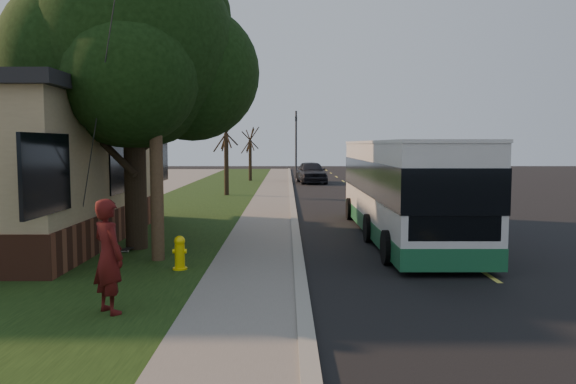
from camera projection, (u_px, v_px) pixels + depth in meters
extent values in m
plane|color=black|center=(299.00, 272.00, 12.20)|extent=(120.00, 120.00, 0.00)
cube|color=black|center=(395.00, 215.00, 22.18)|extent=(8.00, 80.00, 0.01)
cube|color=gray|center=(294.00, 213.00, 22.16)|extent=(0.25, 80.00, 0.12)
cube|color=slate|center=(268.00, 214.00, 22.16)|extent=(2.00, 80.00, 0.08)
cube|color=black|center=(180.00, 214.00, 22.15)|extent=(5.00, 80.00, 0.07)
cylinder|color=yellow|center=(180.00, 257.00, 12.17)|extent=(0.22, 0.22, 0.55)
sphere|color=yellow|center=(180.00, 241.00, 12.14)|extent=(0.24, 0.24, 0.24)
cylinder|color=yellow|center=(180.00, 251.00, 12.15)|extent=(0.30, 0.10, 0.10)
cylinder|color=yellow|center=(180.00, 251.00, 12.15)|extent=(0.10, 0.18, 0.10)
cylinder|color=yellow|center=(180.00, 268.00, 12.19)|extent=(0.32, 0.32, 0.04)
cylinder|color=#473321|center=(154.00, 66.00, 12.80)|extent=(0.30, 0.30, 9.00)
cylinder|color=#2D2D30|center=(100.00, 96.00, 11.77)|extent=(2.52, 3.21, 7.60)
cylinder|color=black|center=(135.00, 172.00, 14.51)|extent=(0.56, 0.56, 4.00)
sphere|color=black|center=(132.00, 46.00, 14.23)|extent=(5.20, 5.20, 5.20)
sphere|color=black|center=(192.00, 73.00, 14.89)|extent=(3.60, 3.60, 3.60)
sphere|color=black|center=(80.00, 56.00, 13.86)|extent=(3.80, 3.80, 3.80)
sphere|color=black|center=(131.00, 76.00, 13.02)|extent=(3.20, 3.20, 3.20)
sphere|color=black|center=(124.00, 40.00, 15.59)|extent=(3.40, 3.40, 3.40)
sphere|color=black|center=(176.00, 17.00, 15.35)|extent=(3.00, 3.00, 3.00)
cylinder|color=black|center=(226.00, 164.00, 29.98)|extent=(0.24, 0.24, 3.30)
cylinder|color=black|center=(226.00, 133.00, 29.84)|extent=(1.38, 0.57, 2.01)
cylinder|color=black|center=(226.00, 133.00, 29.84)|extent=(0.74, 1.21, 1.58)
cylinder|color=black|center=(226.00, 133.00, 29.84)|extent=(0.65, 1.05, 1.95)
cylinder|color=black|center=(226.00, 133.00, 29.84)|extent=(1.28, 0.53, 1.33)
cylinder|color=black|center=(226.00, 133.00, 29.84)|extent=(0.75, 1.21, 1.70)
cylinder|color=black|center=(250.00, 160.00, 41.95)|extent=(0.24, 0.24, 3.03)
cylinder|color=black|center=(250.00, 140.00, 41.82)|extent=(1.38, 0.57, 2.01)
cylinder|color=black|center=(250.00, 140.00, 41.82)|extent=(0.74, 1.21, 1.58)
cylinder|color=black|center=(250.00, 140.00, 41.82)|extent=(0.65, 1.05, 1.95)
cylinder|color=black|center=(250.00, 140.00, 41.82)|extent=(1.28, 0.53, 1.33)
cylinder|color=black|center=(250.00, 140.00, 41.82)|extent=(0.75, 1.21, 1.70)
cylinder|color=#2D2D30|center=(296.00, 145.00, 45.85)|extent=(0.16, 0.16, 5.50)
imported|color=black|center=(296.00, 123.00, 45.70)|extent=(0.18, 0.22, 1.10)
cube|color=silver|center=(402.00, 183.00, 16.70)|extent=(2.21, 10.60, 2.38)
cube|color=#1A5D36|center=(401.00, 224.00, 16.81)|extent=(2.23, 10.62, 0.49)
cube|color=black|center=(402.00, 177.00, 16.69)|extent=(2.25, 10.64, 0.97)
cube|color=black|center=(455.00, 207.00, 11.46)|extent=(1.91, 0.06, 1.41)
cube|color=yellow|center=(456.00, 149.00, 11.37)|extent=(1.41, 0.06, 0.31)
cube|color=#FFF2CC|center=(422.00, 256.00, 11.54)|extent=(0.22, 0.04, 0.13)
cube|color=#FFF2CC|center=(486.00, 256.00, 11.54)|extent=(0.22, 0.04, 0.13)
cube|color=silver|center=(403.00, 142.00, 16.60)|extent=(2.26, 10.65, 0.08)
cylinder|color=black|center=(388.00, 248.00, 12.93)|extent=(0.25, 0.81, 0.81)
cylinder|color=black|center=(484.00, 247.00, 12.94)|extent=(0.25, 0.81, 0.81)
cylinder|color=black|center=(369.00, 228.00, 15.92)|extent=(0.25, 0.81, 0.81)
cylinder|color=black|center=(447.00, 228.00, 15.93)|extent=(0.25, 0.81, 0.81)
cylinder|color=black|center=(350.00, 209.00, 20.67)|extent=(0.25, 0.81, 0.81)
cylinder|color=black|center=(410.00, 209.00, 20.68)|extent=(0.25, 0.81, 0.81)
imported|color=#4A0F0E|center=(108.00, 256.00, 8.98)|extent=(0.79, 0.79, 1.85)
cube|color=black|center=(130.00, 248.00, 14.39)|extent=(0.33, 0.82, 0.02)
cylinder|color=silver|center=(125.00, 251.00, 14.12)|extent=(0.18, 0.08, 0.05)
cylinder|color=silver|center=(135.00, 247.00, 14.67)|extent=(0.18, 0.08, 0.05)
imported|color=black|center=(311.00, 172.00, 40.30)|extent=(2.28, 4.79, 1.58)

